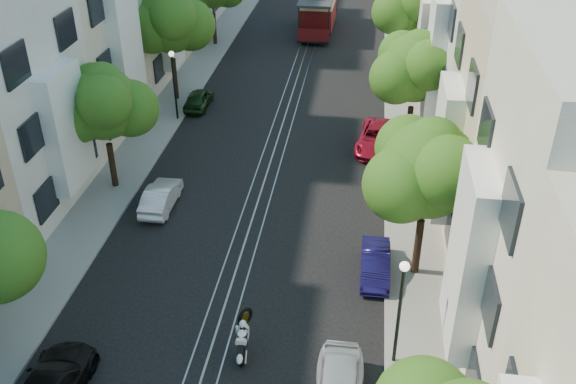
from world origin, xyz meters
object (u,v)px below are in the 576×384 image
(parked_car_w_far, at_px, (199,99))
(lamp_east, at_px, (401,298))
(parked_car_e_mid, at_px, (375,264))
(parked_car_e_far, at_px, (378,138))
(cable_car, at_px, (319,8))
(tree_w_b, at_px, (104,105))
(tree_e_b, at_px, (429,172))
(lamp_west, at_px, (173,75))
(tree_w_c, at_px, (170,21))
(sportbike_rider, at_px, (243,336))
(parked_car_w_mid, at_px, (161,196))
(tree_e_d, at_px, (410,6))
(tree_e_c, at_px, (416,69))

(parked_car_w_far, bearing_deg, lamp_east, 120.80)
(parked_car_e_mid, bearing_deg, parked_car_e_far, 89.54)
(cable_car, bearing_deg, lamp_east, -80.23)
(tree_w_b, bearing_deg, parked_car_e_far, 24.73)
(tree_e_b, distance_m, lamp_west, 18.90)
(lamp_west, distance_m, parked_car_e_mid, 17.98)
(parked_car_e_mid, bearing_deg, tree_w_c, 127.63)
(sportbike_rider, relative_size, parked_car_w_far, 0.55)
(sportbike_rider, bearing_deg, tree_w_c, 108.17)
(tree_w_b, xyz_separation_m, parked_car_w_far, (1.63, 10.07, -3.83))
(lamp_east, xyz_separation_m, parked_car_w_mid, (-10.70, 8.55, -2.28))
(tree_e_b, xyz_separation_m, parked_car_e_mid, (-1.66, -0.26, -4.20))
(tree_w_b, relative_size, lamp_west, 1.51)
(lamp_west, bearing_deg, tree_e_d, 33.50)
(tree_e_d, distance_m, cable_car, 12.12)
(tree_e_d, relative_size, tree_w_b, 1.09)
(parked_car_w_mid, xyz_separation_m, parked_car_w_far, (-1.11, 11.50, -0.00))
(tree_e_c, distance_m, parked_car_w_mid, 14.40)
(tree_e_d, bearing_deg, lamp_west, -146.50)
(tree_w_b, height_order, parked_car_w_far, tree_w_b)
(tree_e_b, relative_size, lamp_east, 1.61)
(tree_e_c, bearing_deg, parked_car_e_far, -175.42)
(tree_w_c, bearing_deg, tree_e_b, -48.01)
(parked_car_e_far, height_order, parked_car_w_far, parked_car_e_far)
(tree_e_d, xyz_separation_m, parked_car_w_mid, (-11.66, -18.43, -4.30))
(parked_car_e_far, bearing_deg, tree_e_c, 11.90)
(lamp_west, height_order, cable_car, lamp_west)
(tree_w_c, relative_size, parked_car_e_far, 1.57)
(tree_e_d, relative_size, lamp_east, 1.65)
(tree_e_b, xyz_separation_m, parked_car_e_far, (-1.66, 10.87, -4.11))
(lamp_east, distance_m, parked_car_e_mid, 5.30)
(parked_car_e_mid, xyz_separation_m, parked_car_e_far, (0.00, 11.12, 0.09))
(tree_w_c, height_order, parked_car_w_far, tree_w_c)
(parked_car_e_far, bearing_deg, tree_w_b, -147.95)
(tree_e_b, height_order, parked_car_w_mid, tree_e_b)
(tree_e_c, height_order, tree_w_b, tree_e_c)
(tree_e_d, distance_m, parked_car_w_far, 15.15)
(lamp_west, xyz_separation_m, sportbike_rider, (7.48, -18.24, -2.03))
(tree_w_c, bearing_deg, parked_car_w_mid, -77.57)
(tree_w_c, distance_m, parked_car_w_far, 4.88)
(sportbike_rider, distance_m, cable_car, 36.86)
(tree_w_b, xyz_separation_m, parked_car_e_far, (12.74, 5.87, -3.77))
(tree_w_b, bearing_deg, sportbike_rider, -50.86)
(lamp_east, bearing_deg, tree_e_d, 87.96)
(tree_e_b, height_order, parked_car_e_far, tree_e_b)
(parked_car_e_far, bearing_deg, sportbike_rider, -98.06)
(tree_w_c, xyz_separation_m, parked_car_e_mid, (12.74, -16.26, -4.53))
(parked_car_e_far, bearing_deg, lamp_east, -80.15)
(cable_car, xyz_separation_m, parked_car_w_far, (-6.01, -16.54, -1.35))
(parked_car_e_far, height_order, parked_car_w_mid, parked_car_e_far)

